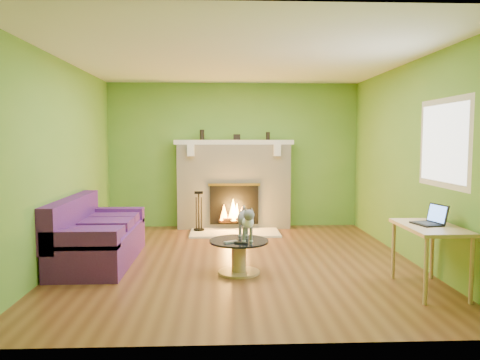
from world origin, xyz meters
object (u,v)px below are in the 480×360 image
(sofa, at_px, (96,237))
(cat, at_px, (245,222))
(coffee_table, at_px, (239,254))
(desk, at_px, (430,234))

(sofa, relative_size, cat, 2.85)
(coffee_table, distance_m, desk, 2.14)
(sofa, bearing_deg, cat, -15.48)
(sofa, bearing_deg, desk, -18.82)
(coffee_table, bearing_deg, sofa, 162.44)
(desk, bearing_deg, coffee_table, 160.02)
(sofa, xyz_separation_m, cat, (1.91, -0.53, 0.28))
(sofa, distance_m, coffee_table, 1.93)
(sofa, distance_m, desk, 4.03)
(coffee_table, xyz_separation_m, cat, (0.08, 0.05, 0.37))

